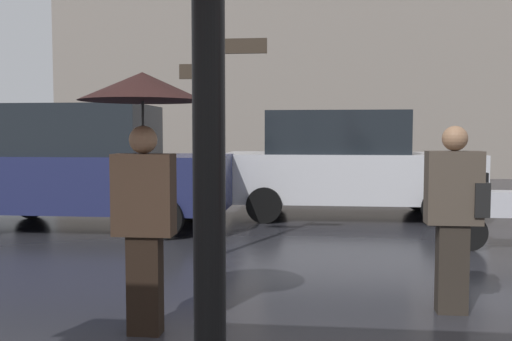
# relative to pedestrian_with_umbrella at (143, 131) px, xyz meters

# --- Properties ---
(pedestrian_with_umbrella) EXTENTS (0.93, 0.93, 1.95)m
(pedestrian_with_umbrella) POSITION_rel_pedestrian_with_umbrella_xyz_m (0.00, 0.00, 0.00)
(pedestrian_with_umbrella) COLOR black
(pedestrian_with_umbrella) RESTS_ON ground
(pedestrian_with_bag) EXTENTS (0.48, 0.24, 1.57)m
(pedestrian_with_bag) POSITION_rel_pedestrian_with_umbrella_xyz_m (2.42, 0.74, -0.63)
(pedestrian_with_bag) COLOR #2A241E
(pedestrian_with_bag) RESTS_ON ground
(parked_scooter) EXTENTS (1.33, 0.32, 1.23)m
(parked_scooter) POSITION_rel_pedestrian_with_umbrella_xyz_m (3.63, 3.32, -0.97)
(parked_scooter) COLOR black
(parked_scooter) RESTS_ON ground
(parked_car_left) EXTENTS (4.41, 2.02, 1.89)m
(parked_car_left) POSITION_rel_pedestrian_with_umbrella_xyz_m (1.79, 6.18, -0.57)
(parked_car_left) COLOR silver
(parked_car_left) RESTS_ON ground
(parked_car_right) EXTENTS (4.41, 1.91, 1.95)m
(parked_car_right) POSITION_rel_pedestrian_with_umbrella_xyz_m (-2.39, 4.54, -0.55)
(parked_car_right) COLOR #1E234C
(parked_car_right) RESTS_ON ground
(street_signpost) EXTENTS (1.08, 0.08, 2.81)m
(street_signpost) POSITION_rel_pedestrian_with_umbrella_xyz_m (0.12, 2.80, 0.19)
(street_signpost) COLOR black
(street_signpost) RESTS_ON ground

